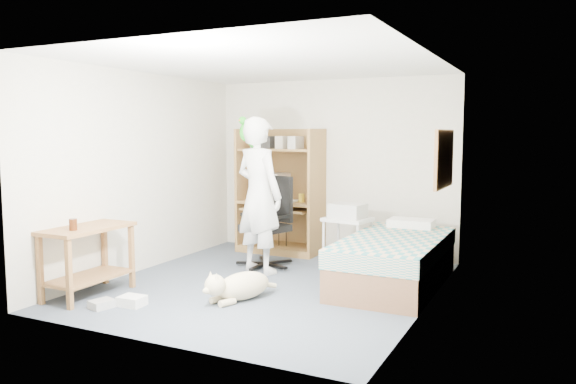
% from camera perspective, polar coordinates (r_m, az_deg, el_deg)
% --- Properties ---
extents(floor, '(4.00, 4.00, 0.00)m').
position_cam_1_polar(floor, '(6.53, -1.97, -9.44)').
color(floor, '#44505D').
rests_on(floor, ground).
extents(wall_back, '(3.60, 0.02, 2.50)m').
position_cam_1_polar(wall_back, '(8.14, 4.58, 2.54)').
color(wall_back, silver).
rests_on(wall_back, floor).
extents(wall_right, '(0.02, 4.00, 2.50)m').
position_cam_1_polar(wall_right, '(5.71, 14.19, 0.90)').
color(wall_right, silver).
rests_on(wall_right, floor).
extents(wall_left, '(0.02, 4.00, 2.50)m').
position_cam_1_polar(wall_left, '(7.33, -14.57, 1.98)').
color(wall_left, silver).
rests_on(wall_left, floor).
extents(ceiling, '(3.60, 4.00, 0.02)m').
position_cam_1_polar(ceiling, '(6.34, -2.06, 12.89)').
color(ceiling, white).
rests_on(ceiling, wall_back).
extents(computer_hutch, '(1.20, 0.63, 1.80)m').
position_cam_1_polar(computer_hutch, '(8.22, -0.67, -0.42)').
color(computer_hutch, brown).
rests_on(computer_hutch, floor).
extents(bed, '(1.02, 2.02, 0.66)m').
position_cam_1_polar(bed, '(6.56, 10.76, -6.88)').
color(bed, brown).
rests_on(bed, floor).
extents(side_desk, '(0.50, 1.00, 0.75)m').
position_cam_1_polar(side_desk, '(6.39, -19.67, -5.60)').
color(side_desk, brown).
rests_on(side_desk, floor).
extents(corkboard, '(0.04, 0.94, 0.66)m').
position_cam_1_polar(corkboard, '(6.58, 15.59, 3.26)').
color(corkboard, olive).
rests_on(corkboard, wall_right).
extents(office_chair, '(0.66, 0.67, 1.17)m').
position_cam_1_polar(office_chair, '(7.35, -1.99, -4.36)').
color(office_chair, black).
rests_on(office_chair, floor).
extents(person, '(0.82, 0.66, 1.94)m').
position_cam_1_polar(person, '(6.99, -2.97, -0.33)').
color(person, white).
rests_on(person, floor).
extents(parrot, '(0.14, 0.25, 0.39)m').
position_cam_1_polar(parrot, '(7.06, -4.40, 6.27)').
color(parrot, '#158C14').
rests_on(parrot, person).
extents(dog, '(0.52, 0.90, 0.35)m').
position_cam_1_polar(dog, '(5.95, -4.98, -9.45)').
color(dog, beige).
rests_on(dog, floor).
extents(printer_cart, '(0.62, 0.53, 0.66)m').
position_cam_1_polar(printer_cart, '(7.24, 6.06, -4.36)').
color(printer_cart, silver).
rests_on(printer_cart, floor).
extents(printer, '(0.47, 0.38, 0.18)m').
position_cam_1_polar(printer, '(7.19, 6.09, -1.90)').
color(printer, '#B7B8B2').
rests_on(printer, printer_cart).
extents(crt_monitor, '(0.42, 0.44, 0.38)m').
position_cam_1_polar(crt_monitor, '(8.28, -1.62, 0.61)').
color(crt_monitor, beige).
rests_on(crt_monitor, computer_hutch).
extents(keyboard, '(0.45, 0.16, 0.03)m').
position_cam_1_polar(keyboard, '(8.10, -1.25, -1.58)').
color(keyboard, beige).
rests_on(keyboard, computer_hutch).
extents(pencil_cup, '(0.08, 0.08, 0.12)m').
position_cam_1_polar(pencil_cup, '(7.98, 1.38, -0.61)').
color(pencil_cup, gold).
rests_on(pencil_cup, computer_hutch).
extents(drink_glass, '(0.08, 0.08, 0.12)m').
position_cam_1_polar(drink_glass, '(6.14, -21.00, -3.10)').
color(drink_glass, '#421D0A').
rests_on(drink_glass, side_desk).
extents(floor_box_a, '(0.26, 0.21, 0.10)m').
position_cam_1_polar(floor_box_a, '(5.99, -15.57, -10.61)').
color(floor_box_a, white).
rests_on(floor_box_a, floor).
extents(floor_box_b, '(0.23, 0.26, 0.08)m').
position_cam_1_polar(floor_box_b, '(6.00, -18.39, -10.75)').
color(floor_box_b, '#B1B1AC').
rests_on(floor_box_b, floor).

